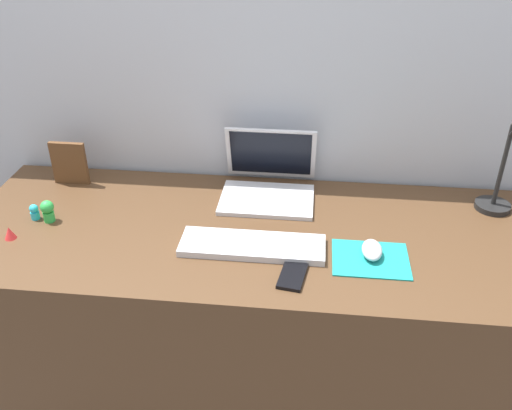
# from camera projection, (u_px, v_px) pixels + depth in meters

# --- Properties ---
(ground_plane) EXTENTS (6.00, 6.00, 0.00)m
(ground_plane) POSITION_uv_depth(u_px,v_px,m) (253.00, 399.00, 2.04)
(ground_plane) COLOR #59514C
(back_wall) EXTENTS (2.97, 0.05, 1.49)m
(back_wall) POSITION_uv_depth(u_px,v_px,m) (265.00, 172.00, 1.98)
(back_wall) COLOR #B2B7C1
(back_wall) RESTS_ON ground_plane
(desk) EXTENTS (1.77, 0.68, 0.74)m
(desk) POSITION_uv_depth(u_px,v_px,m) (253.00, 323.00, 1.85)
(desk) COLOR #4C331E
(desk) RESTS_ON ground_plane
(laptop) EXTENTS (0.30, 0.27, 0.21)m
(laptop) POSITION_uv_depth(u_px,v_px,m) (269.00, 179.00, 1.83)
(laptop) COLOR silver
(laptop) RESTS_ON desk
(keyboard) EXTENTS (0.41, 0.13, 0.02)m
(keyboard) POSITION_uv_depth(u_px,v_px,m) (252.00, 246.00, 1.57)
(keyboard) COLOR silver
(keyboard) RESTS_ON desk
(mousepad) EXTENTS (0.21, 0.17, 0.00)m
(mousepad) POSITION_uv_depth(u_px,v_px,m) (370.00, 259.00, 1.53)
(mousepad) COLOR teal
(mousepad) RESTS_ON desk
(mouse) EXTENTS (0.06, 0.10, 0.03)m
(mouse) POSITION_uv_depth(u_px,v_px,m) (372.00, 250.00, 1.54)
(mouse) COLOR silver
(mouse) RESTS_ON mousepad
(cell_phone) EXTENTS (0.08, 0.14, 0.01)m
(cell_phone) POSITION_uv_depth(u_px,v_px,m) (293.00, 275.00, 1.47)
(cell_phone) COLOR black
(cell_phone) RESTS_ON desk
(desk_lamp) EXTENTS (0.11, 0.16, 0.33)m
(desk_lamp) POSITION_uv_depth(u_px,v_px,m) (506.00, 170.00, 1.66)
(desk_lamp) COLOR black
(desk_lamp) RESTS_ON desk
(picture_frame) EXTENTS (0.12, 0.02, 0.15)m
(picture_frame) POSITION_uv_depth(u_px,v_px,m) (69.00, 163.00, 1.87)
(picture_frame) COLOR brown
(picture_frame) RESTS_ON desk
(toy_figurine_red) EXTENTS (0.03, 0.03, 0.04)m
(toy_figurine_red) POSITION_uv_depth(u_px,v_px,m) (10.00, 233.00, 1.61)
(toy_figurine_red) COLOR red
(toy_figurine_red) RESTS_ON desk
(toy_figurine_cyan) EXTENTS (0.03, 0.03, 0.05)m
(toy_figurine_cyan) POSITION_uv_depth(u_px,v_px,m) (34.00, 212.00, 1.70)
(toy_figurine_cyan) COLOR #28B7CC
(toy_figurine_cyan) RESTS_ON desk
(toy_figurine_green) EXTENTS (0.04, 0.04, 0.07)m
(toy_figurine_green) POSITION_uv_depth(u_px,v_px,m) (48.00, 210.00, 1.68)
(toy_figurine_green) COLOR green
(toy_figurine_green) RESTS_ON desk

